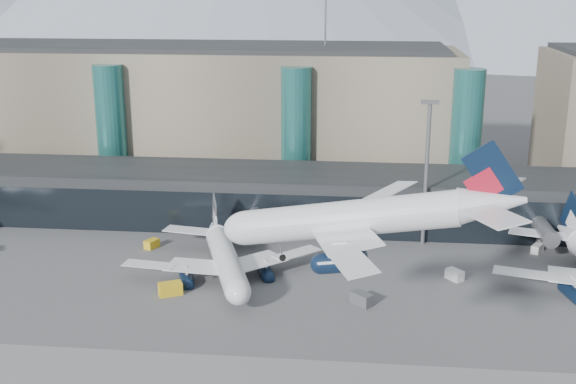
{
  "coord_description": "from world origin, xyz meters",
  "views": [
    {
      "loc": [
        18.6,
        -74.15,
        44.78
      ],
      "look_at": [
        7.63,
        32.0,
        13.56
      ],
      "focal_mm": 45.0,
      "sensor_mm": 36.0,
      "label": 1
    }
  ],
  "objects_px": {
    "lightmast_mid": "(427,165)",
    "veh_g": "(455,275)",
    "veh_b": "(152,244)",
    "veh_h": "(170,289)",
    "hero_jet": "(378,209)",
    "veh_d": "(537,249)",
    "jet_parked_mid": "(224,247)",
    "veh_c": "(362,299)"
  },
  "relations": [
    {
      "from": "veh_g",
      "to": "lightmast_mid",
      "type": "bearing_deg",
      "value": 155.06
    },
    {
      "from": "hero_jet",
      "to": "veh_c",
      "type": "distance_m",
      "value": 34.79
    },
    {
      "from": "veh_b",
      "to": "veh_c",
      "type": "relative_size",
      "value": 0.79
    },
    {
      "from": "lightmast_mid",
      "to": "veh_g",
      "type": "distance_m",
      "value": 21.13
    },
    {
      "from": "veh_g",
      "to": "veh_d",
      "type": "bearing_deg",
      "value": 92.42
    },
    {
      "from": "hero_jet",
      "to": "veh_d",
      "type": "xyz_separation_m",
      "value": [
        28.71,
        50.8,
        -22.34
      ]
    },
    {
      "from": "lightmast_mid",
      "to": "veh_d",
      "type": "relative_size",
      "value": 10.45
    },
    {
      "from": "jet_parked_mid",
      "to": "veh_g",
      "type": "relative_size",
      "value": 12.21
    },
    {
      "from": "veh_d",
      "to": "veh_g",
      "type": "distance_m",
      "value": 20.44
    },
    {
      "from": "veh_c",
      "to": "veh_d",
      "type": "height_order",
      "value": "veh_c"
    },
    {
      "from": "lightmast_mid",
      "to": "jet_parked_mid",
      "type": "bearing_deg",
      "value": -153.67
    },
    {
      "from": "veh_d",
      "to": "veh_h",
      "type": "distance_m",
      "value": 62.72
    },
    {
      "from": "hero_jet",
      "to": "veh_g",
      "type": "distance_m",
      "value": 45.52
    },
    {
      "from": "veh_c",
      "to": "veh_d",
      "type": "distance_m",
      "value": 38.32
    },
    {
      "from": "lightmast_mid",
      "to": "veh_d",
      "type": "height_order",
      "value": "lightmast_mid"
    },
    {
      "from": "jet_parked_mid",
      "to": "veh_g",
      "type": "height_order",
      "value": "jet_parked_mid"
    },
    {
      "from": "hero_jet",
      "to": "veh_b",
      "type": "distance_m",
      "value": 63.71
    },
    {
      "from": "veh_b",
      "to": "veh_h",
      "type": "bearing_deg",
      "value": -131.42
    },
    {
      "from": "veh_g",
      "to": "jet_parked_mid",
      "type": "bearing_deg",
      "value": -127.67
    },
    {
      "from": "veh_b",
      "to": "veh_h",
      "type": "relative_size",
      "value": 0.75
    },
    {
      "from": "jet_parked_mid",
      "to": "veh_h",
      "type": "distance_m",
      "value": 11.95
    },
    {
      "from": "veh_c",
      "to": "hero_jet",
      "type": "bearing_deg",
      "value": -46.62
    },
    {
      "from": "veh_d",
      "to": "veh_b",
      "type": "bearing_deg",
      "value": 125.85
    },
    {
      "from": "lightmast_mid",
      "to": "veh_h",
      "type": "height_order",
      "value": "lightmast_mid"
    },
    {
      "from": "lightmast_mid",
      "to": "hero_jet",
      "type": "height_order",
      "value": "hero_jet"
    },
    {
      "from": "jet_parked_mid",
      "to": "veh_b",
      "type": "distance_m",
      "value": 17.57
    },
    {
      "from": "veh_b",
      "to": "veh_c",
      "type": "distance_m",
      "value": 41.43
    },
    {
      "from": "jet_parked_mid",
      "to": "veh_h",
      "type": "bearing_deg",
      "value": 128.81
    },
    {
      "from": "veh_g",
      "to": "veh_h",
      "type": "height_order",
      "value": "veh_h"
    },
    {
      "from": "hero_jet",
      "to": "veh_h",
      "type": "relative_size",
      "value": 9.43
    },
    {
      "from": "veh_b",
      "to": "veh_d",
      "type": "height_order",
      "value": "veh_b"
    },
    {
      "from": "veh_d",
      "to": "veh_c",
      "type": "bearing_deg",
      "value": 160.67
    },
    {
      "from": "jet_parked_mid",
      "to": "veh_h",
      "type": "height_order",
      "value": "jet_parked_mid"
    },
    {
      "from": "jet_parked_mid",
      "to": "hero_jet",
      "type": "bearing_deg",
      "value": -166.28
    },
    {
      "from": "veh_h",
      "to": "jet_parked_mid",
      "type": "bearing_deg",
      "value": 30.34
    },
    {
      "from": "hero_jet",
      "to": "veh_c",
      "type": "height_order",
      "value": "hero_jet"
    },
    {
      "from": "hero_jet",
      "to": "veh_c",
      "type": "relative_size",
      "value": 9.98
    },
    {
      "from": "lightmast_mid",
      "to": "veh_g",
      "type": "relative_size",
      "value": 9.28
    },
    {
      "from": "veh_b",
      "to": "veh_h",
      "type": "height_order",
      "value": "veh_h"
    },
    {
      "from": "lightmast_mid",
      "to": "jet_parked_mid",
      "type": "height_order",
      "value": "lightmast_mid"
    },
    {
      "from": "veh_d",
      "to": "jet_parked_mid",
      "type": "bearing_deg",
      "value": 136.8
    },
    {
      "from": "hero_jet",
      "to": "veh_b",
      "type": "height_order",
      "value": "hero_jet"
    }
  ]
}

